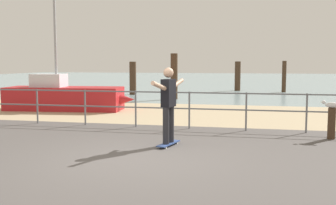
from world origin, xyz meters
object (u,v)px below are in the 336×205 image
object	(u,v)px
seagull	(332,105)
skateboarder	(168,101)
bollard_short	(332,124)
skateboard	(168,144)
sailboat	(68,97)

from	to	relation	value
seagull	skateboarder	bearing A→B (deg)	-156.22
skateboarder	bollard_short	size ratio (longest dim) A/B	2.15
skateboard	seagull	world-z (taller)	seagull
skateboarder	seagull	xyz separation A→B (m)	(3.62, 1.60, -0.17)
skateboard	skateboarder	size ratio (longest dim) A/B	0.50
bollard_short	sailboat	bearing A→B (deg)	155.18
skateboard	bollard_short	bearing A→B (deg)	23.64
sailboat	skateboard	world-z (taller)	sailboat
sailboat	seagull	distance (m)	9.68
skateboard	bollard_short	xyz separation A→B (m)	(3.64, 1.59, 0.32)
skateboard	skateboarder	xyz separation A→B (m)	(-0.00, -0.00, 0.95)
sailboat	skateboarder	world-z (taller)	sailboat
seagull	sailboat	bearing A→B (deg)	155.16
bollard_short	skateboard	bearing A→B (deg)	-156.36
skateboard	skateboarder	world-z (taller)	skateboarder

